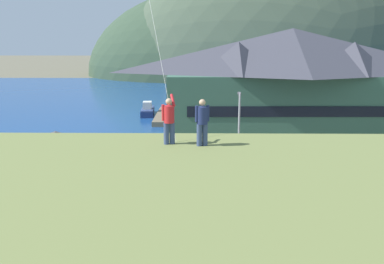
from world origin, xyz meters
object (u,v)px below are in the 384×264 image
(parked_car_mid_row_center, at_px, (357,218))
(person_companion, at_px, (202,121))
(storage_shed_near_lot, at_px, (58,165))
(person_kite_flyer, at_px, (169,119))
(wharf_dock, at_px, (167,116))
(moored_boat_wharfside, at_px, (148,110))
(parked_car_front_row_red, at_px, (156,204))
(parked_car_lone_by_shed, at_px, (253,206))
(parked_car_mid_row_near, at_px, (270,177))
(parked_car_back_row_left, at_px, (208,173))
(parking_light_pole, at_px, (239,128))
(harbor_lodge, at_px, (291,82))

(parked_car_mid_row_center, height_order, person_companion, person_companion)
(storage_shed_near_lot, height_order, person_kite_flyer, person_kite_flyer)
(wharf_dock, distance_m, moored_boat_wharfside, 4.24)
(moored_boat_wharfside, height_order, parked_car_mid_row_center, moored_boat_wharfside)
(parked_car_front_row_red, bearing_deg, parked_car_lone_by_shed, -1.51)
(wharf_dock, distance_m, parked_car_mid_row_near, 30.93)
(parked_car_back_row_left, distance_m, parked_car_front_row_red, 7.08)
(parked_car_mid_row_center, relative_size, parking_light_pole, 0.61)
(harbor_lodge, xyz_separation_m, moored_boat_wharfside, (-18.29, 15.59, -5.99))
(parking_light_pole, bearing_deg, parked_car_back_row_left, -131.70)
(parked_car_mid_row_center, height_order, parking_light_pole, parking_light_pole)
(parked_car_back_row_left, bearing_deg, harbor_lodge, 58.03)
(moored_boat_wharfside, relative_size, parked_car_mid_row_center, 1.39)
(wharf_dock, distance_m, person_companion, 44.85)
(parked_car_back_row_left, relative_size, person_companion, 2.44)
(parked_car_mid_row_near, bearing_deg, wharf_dock, 108.99)
(storage_shed_near_lot, relative_size, moored_boat_wharfside, 1.22)
(wharf_dock, relative_size, parked_car_mid_row_near, 2.94)
(parked_car_lone_by_shed, height_order, parked_car_mid_row_near, same)
(parked_car_front_row_red, bearing_deg, person_companion, -73.30)
(harbor_lodge, relative_size, parked_car_lone_by_shed, 6.90)
(parked_car_lone_by_shed, relative_size, person_kite_flyer, 2.29)
(parked_car_back_row_left, bearing_deg, storage_shed_near_lot, -163.54)
(parked_car_back_row_left, xyz_separation_m, parking_light_pole, (2.62, 2.95, 3.05))
(parked_car_mid_row_center, xyz_separation_m, parking_light_pole, (-5.88, 11.02, 3.05))
(harbor_lodge, bearing_deg, wharf_dock, 139.41)
(parked_car_lone_by_shed, xyz_separation_m, parked_car_mid_row_near, (1.98, 5.45, 0.00))
(storage_shed_near_lot, bearing_deg, parked_car_back_row_left, 16.46)
(parked_car_mid_row_center, bearing_deg, person_kite_flyer, -145.37)
(parking_light_pole, bearing_deg, storage_shed_near_lot, -155.38)
(parked_car_mid_row_center, xyz_separation_m, person_companion, (-9.19, -7.43, 7.29))
(harbor_lodge, xyz_separation_m, parked_car_mid_row_center, (-1.16, -23.56, -5.64))
(parked_car_back_row_left, bearing_deg, person_kite_flyer, -97.18)
(harbor_lodge, bearing_deg, parked_car_back_row_left, -121.97)
(parked_car_front_row_red, relative_size, person_companion, 2.47)
(parked_car_lone_by_shed, bearing_deg, parking_light_pole, 90.44)
(parked_car_lone_by_shed, xyz_separation_m, parked_car_front_row_red, (-6.18, 0.16, 0.00))
(parked_car_mid_row_near, distance_m, parked_car_front_row_red, 9.73)
(person_companion, bearing_deg, parked_car_front_row_red, 106.70)
(harbor_lodge, xyz_separation_m, storage_shed_near_lot, (-20.36, -18.64, -4.04))
(wharf_dock, bearing_deg, parked_car_mid_row_center, -69.14)
(parked_car_mid_row_near, bearing_deg, parking_light_pole, 118.30)
(parked_car_lone_by_shed, bearing_deg, person_companion, -110.20)
(parked_car_front_row_red, bearing_deg, parked_car_mid_row_near, 32.94)
(wharf_dock, relative_size, parked_car_lone_by_shed, 2.98)
(storage_shed_near_lot, relative_size, wharf_dock, 0.57)
(parked_car_front_row_red, xyz_separation_m, person_companion, (2.81, -9.35, 7.29))
(harbor_lodge, distance_m, storage_shed_near_lot, 27.89)
(storage_shed_near_lot, xyz_separation_m, parked_car_mid_row_center, (19.20, -4.92, -1.61))
(harbor_lodge, bearing_deg, parked_car_lone_by_shed, -107.71)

